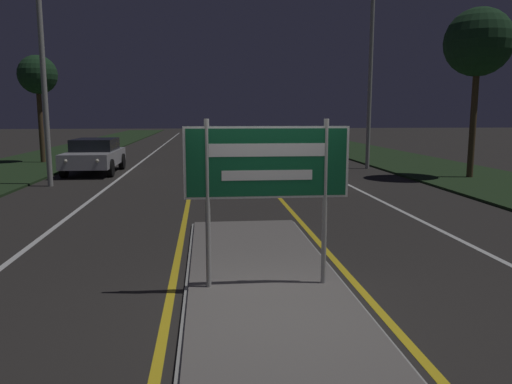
{
  "coord_description": "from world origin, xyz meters",
  "views": [
    {
      "loc": [
        -0.84,
        -6.11,
        2.5
      ],
      "look_at": [
        0.0,
        2.13,
        1.2
      ],
      "focal_mm": 35.0,
      "sensor_mm": 36.0,
      "label": 1
    }
  ],
  "objects": [
    {
      "name": "edge_line_white_right",
      "position": [
        7.2,
        25.0,
        0.0
      ],
      "size": [
        0.1,
        70.0,
        0.01
      ],
      "color": "silver",
      "rests_on": "ground_plane"
    },
    {
      "name": "verge_right",
      "position": [
        9.5,
        20.0,
        0.04
      ],
      "size": [
        5.0,
        100.0,
        0.08
      ],
      "color": "#1E3319",
      "rests_on": "ground_plane"
    },
    {
      "name": "car_receding_1",
      "position": [
        2.88,
        23.95,
        0.78
      ],
      "size": [
        1.91,
        4.15,
        1.48
      ],
      "color": "maroon",
      "rests_on": "ground_plane"
    },
    {
      "name": "edge_line_white_left",
      "position": [
        -7.2,
        25.0,
        0.0
      ],
      "size": [
        0.1,
        70.0,
        0.01
      ],
      "color": "silver",
      "rests_on": "ground_plane"
    },
    {
      "name": "roadside_palm_right",
      "position": [
        9.31,
        12.08,
        5.08
      ],
      "size": [
        2.51,
        2.51,
        6.3
      ],
      "color": "#4C3823",
      "rests_on": "verge_right"
    },
    {
      "name": "median_island",
      "position": [
        0.0,
        0.63,
        0.04
      ],
      "size": [
        2.32,
        8.62,
        0.1
      ],
      "color": "#999993",
      "rests_on": "ground_plane"
    },
    {
      "name": "lane_line_white_right",
      "position": [
        4.2,
        25.0,
        0.0
      ],
      "size": [
        0.12,
        70.0,
        0.01
      ],
      "color": "silver",
      "rests_on": "ground_plane"
    },
    {
      "name": "streetlight_right_near",
      "position": [
        6.55,
        16.05,
        6.72
      ],
      "size": [
        0.54,
        0.54,
        10.47
      ],
      "color": "#9E9E99",
      "rests_on": "ground_plane"
    },
    {
      "name": "lane_line_white_left",
      "position": [
        -4.2,
        25.0,
        0.0
      ],
      "size": [
        0.12,
        70.0,
        0.01
      ],
      "color": "silver",
      "rests_on": "ground_plane"
    },
    {
      "name": "centre_line_yellow_left",
      "position": [
        -1.35,
        25.0,
        0.0
      ],
      "size": [
        0.12,
        70.0,
        0.01
      ],
      "color": "gold",
      "rests_on": "ground_plane"
    },
    {
      "name": "highway_sign",
      "position": [
        0.0,
        0.62,
        1.75
      ],
      "size": [
        2.27,
        0.07,
        2.33
      ],
      "color": "#9E9E99",
      "rests_on": "median_island"
    },
    {
      "name": "roadside_palm_left",
      "position": [
        -9.0,
        19.93,
        4.32
      ],
      "size": [
        1.89,
        1.89,
        5.26
      ],
      "color": "#4C3823",
      "rests_on": "verge_left"
    },
    {
      "name": "car_receding_2",
      "position": [
        5.87,
        37.79,
        0.78
      ],
      "size": [
        1.94,
        4.54,
        1.44
      ],
      "color": "#4C514C",
      "rests_on": "ground_plane"
    },
    {
      "name": "car_approaching_0",
      "position": [
        -5.52,
        15.59,
        0.78
      ],
      "size": [
        2.02,
        4.56,
        1.44
      ],
      "color": "#B7B7BC",
      "rests_on": "ground_plane"
    },
    {
      "name": "ground_plane",
      "position": [
        0.0,
        0.0,
        0.0
      ],
      "size": [
        160.0,
        160.0,
        0.0
      ],
      "primitive_type": "plane",
      "color": "#282623"
    },
    {
      "name": "car_receding_0",
      "position": [
        2.78,
        11.62,
        0.76
      ],
      "size": [
        1.92,
        4.8,
        1.44
      ],
      "color": "#B7B7BC",
      "rests_on": "ground_plane"
    },
    {
      "name": "verge_left",
      "position": [
        -9.5,
        20.0,
        0.04
      ],
      "size": [
        5.0,
        100.0,
        0.08
      ],
      "color": "#1E3319",
      "rests_on": "ground_plane"
    },
    {
      "name": "centre_line_yellow_right",
      "position": [
        1.35,
        25.0,
        0.0
      ],
      "size": [
        0.12,
        70.0,
        0.01
      ],
      "color": "gold",
      "rests_on": "ground_plane"
    }
  ]
}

